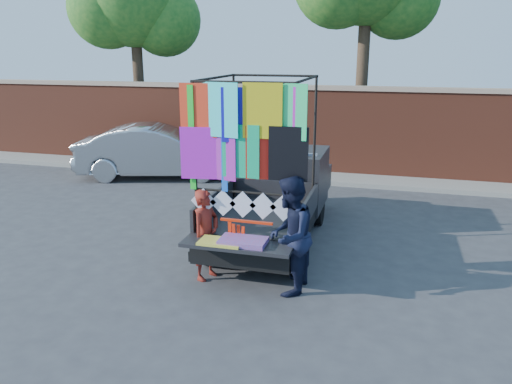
% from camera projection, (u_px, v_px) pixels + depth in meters
% --- Properties ---
extents(ground, '(90.00, 90.00, 0.00)m').
position_uv_depth(ground, '(260.00, 269.00, 8.52)').
color(ground, '#38383A').
rests_on(ground, ground).
extents(brick_wall, '(30.00, 0.45, 2.61)m').
position_uv_depth(brick_wall, '(322.00, 130.00, 14.64)').
color(brick_wall, brown).
rests_on(brick_wall, ground).
extents(curb, '(30.00, 1.20, 0.12)m').
position_uv_depth(curb, '(316.00, 177.00, 14.34)').
color(curb, gray).
rests_on(curb, ground).
extents(tree_left, '(4.20, 3.30, 7.05)m').
position_uv_depth(tree_left, '(133.00, 1.00, 16.29)').
color(tree_left, '#38281C').
rests_on(tree_left, ground).
extents(pickup_truck, '(2.01, 5.04, 3.17)m').
position_uv_depth(pickup_truck, '(278.00, 193.00, 10.12)').
color(pickup_truck, black).
rests_on(pickup_truck, ground).
extents(sedan, '(4.85, 2.80, 1.51)m').
position_uv_depth(sedan, '(158.00, 151.00, 14.47)').
color(sedan, '#ADB0B4').
rests_on(sedan, ground).
extents(woman, '(0.52, 0.63, 1.49)m').
position_uv_depth(woman, '(206.00, 235.00, 7.99)').
color(woman, maroon).
rests_on(woman, ground).
extents(man, '(0.73, 0.92, 1.83)m').
position_uv_depth(man, '(290.00, 236.00, 7.49)').
color(man, black).
rests_on(man, ground).
extents(streamer_bundle, '(0.84, 0.06, 0.59)m').
position_uv_depth(streamer_bundle, '(241.00, 232.00, 7.74)').
color(streamer_bundle, red).
rests_on(streamer_bundle, ground).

